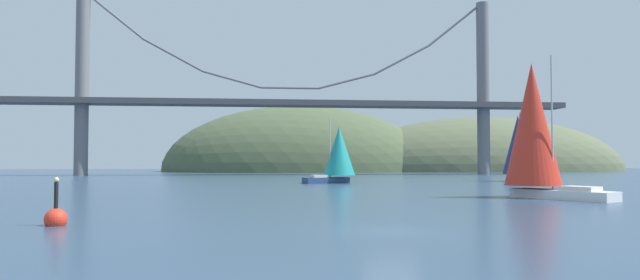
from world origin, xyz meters
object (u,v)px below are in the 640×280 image
(sailboat_teal_sail, at_px, (338,153))
(sailboat_navy_sail, at_px, (518,147))
(sailboat_scarlet_sail, at_px, (534,128))
(channel_buoy, at_px, (56,218))

(sailboat_teal_sail, relative_size, sailboat_navy_sail, 0.90)
(sailboat_teal_sail, distance_m, sailboat_navy_sail, 28.33)
(sailboat_navy_sail, bearing_deg, sailboat_scarlet_sail, -113.82)
(sailboat_teal_sail, bearing_deg, sailboat_scarlet_sail, -68.11)
(sailboat_scarlet_sail, bearing_deg, channel_buoy, -153.59)
(sailboat_navy_sail, height_order, channel_buoy, sailboat_navy_sail)
(sailboat_teal_sail, xyz_separation_m, sailboat_navy_sail, (28.15, 2.97, 1.05))
(sailboat_navy_sail, xyz_separation_m, sailboat_scarlet_sail, (-15.36, -34.80, 0.70))
(sailboat_navy_sail, height_order, sailboat_scarlet_sail, sailboat_scarlet_sail)
(sailboat_navy_sail, distance_m, channel_buoy, 71.20)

